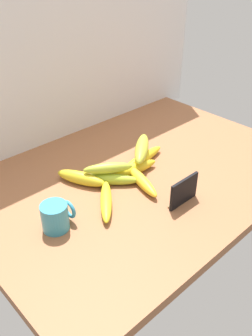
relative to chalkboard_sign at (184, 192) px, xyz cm
name	(u,v)px	position (x,y,z in cm)	size (l,w,h in cm)	color
counter_top	(142,176)	(2.78, 19.40, -5.36)	(110.00, 76.00, 3.00)	#915A38
back_wall	(64,50)	(2.78, 58.40, 28.14)	(130.00, 2.00, 70.00)	silver
chalkboard_sign	(184,192)	(0.00, 0.00, 0.00)	(11.00, 1.80, 8.40)	black
coffee_mug	(56,216)	(-32.41, 15.93, -0.06)	(8.62, 7.12, 7.59)	teal
banana_0	(132,170)	(-0.65, 20.62, -2.01)	(18.95, 3.70, 3.70)	yellow
banana_1	(81,178)	(-15.59, 27.72, -1.81)	(16.41, 4.10, 4.10)	gold
banana_2	(109,179)	(-9.31, 21.65, -2.09)	(18.57, 3.53, 3.53)	#A4BC2C
banana_3	(142,159)	(7.02, 23.30, -2.18)	(20.43, 3.35, 3.35)	yellow
banana_4	(106,201)	(-16.89, 14.17, -2.22)	(18.83, 3.27, 3.27)	yellow
banana_5	(141,180)	(-2.40, 14.74, -2.12)	(19.09, 3.46, 3.46)	yellow
banana_6	(142,148)	(6.92, 23.68, 1.65)	(18.86, 4.31, 4.31)	gold
banana_7	(108,168)	(-8.89, 22.54, 1.32)	(15.19, 3.30, 3.30)	#A7B931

